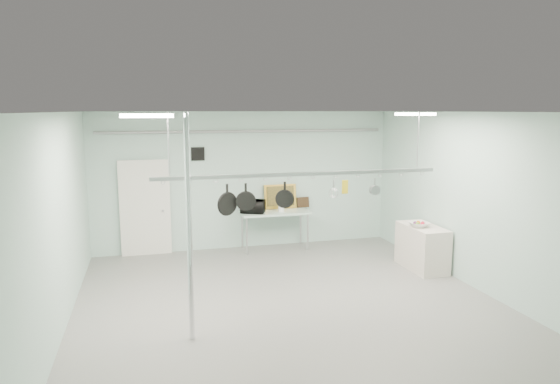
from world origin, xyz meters
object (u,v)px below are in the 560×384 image
object	(u,v)px
skillet_left	(227,200)
skillet_mid	(246,197)
coffee_canister	(281,207)
fruit_bowl	(419,224)
chrome_pole	(189,230)
prep_table	(275,214)
pot_rack	(301,172)
side_cabinet	(422,247)
microwave	(253,206)
skillet_right	(285,194)

from	to	relation	value
skillet_left	skillet_mid	bearing A→B (deg)	-27.90
coffee_canister	fruit_bowl	distance (m)	3.17
skillet_mid	coffee_canister	bearing A→B (deg)	76.70
chrome_pole	fruit_bowl	xyz separation A→B (m)	(4.73, 1.96, -0.65)
prep_table	coffee_canister	bearing A→B (deg)	-19.42
skillet_left	pot_rack	bearing A→B (deg)	-27.90
prep_table	side_cabinet	world-z (taller)	prep_table
pot_rack	coffee_canister	size ratio (longest dim) A/B	23.41
microwave	skillet_left	size ratio (longest dim) A/B	1.05
prep_table	skillet_left	world-z (taller)	skillet_left
side_cabinet	microwave	world-z (taller)	microwave
chrome_pole	skillet_mid	xyz separation A→B (m)	(0.97, 0.90, 0.27)
skillet_mid	skillet_right	distance (m)	0.64
prep_table	skillet_mid	distance (m)	3.70
pot_rack	coffee_canister	xyz separation A→B (m)	(0.54, 3.25, -1.22)
prep_table	microwave	xyz separation A→B (m)	(-0.52, -0.02, 0.22)
pot_rack	skillet_left	bearing A→B (deg)	180.00
skillet_mid	chrome_pole	bearing A→B (deg)	-126.27
coffee_canister	skillet_left	size ratio (longest dim) A/B	0.40
pot_rack	fruit_bowl	xyz separation A→B (m)	(2.83, 1.06, -1.28)
pot_rack	fruit_bowl	bearing A→B (deg)	20.52
side_cabinet	pot_rack	bearing A→B (deg)	-159.55
skillet_left	skillet_mid	distance (m)	0.30
coffee_canister	chrome_pole	bearing A→B (deg)	-120.48
pot_rack	chrome_pole	bearing A→B (deg)	-154.65
chrome_pole	prep_table	xyz separation A→B (m)	(2.30, 4.20, -0.77)
coffee_canister	skillet_left	distance (m)	3.79
prep_table	skillet_mid	size ratio (longest dim) A/B	3.66
pot_rack	skillet_right	xyz separation A→B (m)	(-0.28, 0.00, -0.35)
microwave	pot_rack	bearing A→B (deg)	116.16
microwave	skillet_mid	size ratio (longest dim) A/B	1.22
chrome_pole	coffee_canister	size ratio (longest dim) A/B	15.60
chrome_pole	side_cabinet	size ratio (longest dim) A/B	2.67
pot_rack	skillet_right	size ratio (longest dim) A/B	11.57
coffee_canister	side_cabinet	bearing A→B (deg)	-41.76
prep_table	skillet_left	size ratio (longest dim) A/B	3.13
fruit_bowl	skillet_mid	xyz separation A→B (m)	(-3.76, -1.06, 0.92)
coffee_canister	fruit_bowl	size ratio (longest dim) A/B	0.52
pot_rack	fruit_bowl	world-z (taller)	pot_rack
chrome_pole	prep_table	distance (m)	4.85
chrome_pole	fruit_bowl	world-z (taller)	chrome_pole
chrome_pole	microwave	size ratio (longest dim) A/B	5.99
microwave	skillet_left	xyz separation A→B (m)	(-1.10, -3.28, 0.78)
prep_table	skillet_right	size ratio (longest dim) A/B	3.86
chrome_pole	prep_table	bearing A→B (deg)	61.29
pot_rack	skillet_left	world-z (taller)	pot_rack
prep_table	coffee_canister	xyz separation A→B (m)	(0.14, -0.05, 0.18)
chrome_pole	skillet_mid	distance (m)	1.35
skillet_right	pot_rack	bearing A→B (deg)	20.39
chrome_pole	skillet_right	distance (m)	1.87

